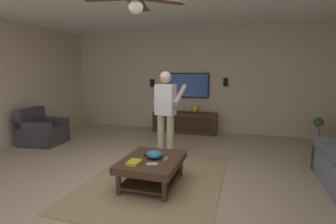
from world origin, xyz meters
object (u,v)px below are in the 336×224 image
at_px(potted_plant_short, 318,124).
at_px(wall_speaker_left, 226,82).
at_px(media_console, 185,122).
at_px(ceiling_fan, 135,0).
at_px(armchair, 42,132).
at_px(coffee_table, 152,165).
at_px(remote_grey, 166,159).
at_px(remote_black, 149,155).
at_px(tv, 187,85).
at_px(person_standing, 166,109).
at_px(remote_white, 152,164).
at_px(vase_round, 195,109).
at_px(bowl, 155,154).
at_px(book, 134,162).
at_px(wall_speaker_right, 152,83).

distance_m(potted_plant_short, wall_speaker_left, 2.35).
bearing_deg(media_console, ceiling_fan, 4.90).
xyz_separation_m(armchair, coffee_table, (-1.26, -3.15, 0.02)).
height_order(armchair, remote_grey, armchair).
distance_m(remote_grey, wall_speaker_left, 3.68).
distance_m(potted_plant_short, remote_grey, 4.08).
bearing_deg(remote_black, wall_speaker_left, -132.44).
bearing_deg(wall_speaker_left, media_console, 103.89).
relative_size(tv, person_standing, 0.73).
xyz_separation_m(remote_grey, ceiling_fan, (-0.56, 0.17, 2.00)).
bearing_deg(tv, remote_white, 5.81).
bearing_deg(ceiling_fan, tv, 4.61).
bearing_deg(coffee_table, media_console, 5.10).
bearing_deg(person_standing, remote_white, -160.36).
height_order(remote_white, vase_round, vase_round).
bearing_deg(remote_white, vase_round, 70.37).
height_order(coffee_table, remote_white, remote_white).
height_order(media_console, tv, tv).
bearing_deg(ceiling_fan, bowl, 0.77).
bearing_deg(tv, media_console, 0.00).
relative_size(book, vase_round, 1.00).
bearing_deg(remote_white, wall_speaker_left, 58.94).
distance_m(vase_round, ceiling_fan, 4.21).
xyz_separation_m(wall_speaker_left, ceiling_fan, (-4.08, 0.70, 1.05)).
distance_m(armchair, person_standing, 3.03).
bearing_deg(vase_round, remote_white, -178.29).
distance_m(person_standing, ceiling_fan, 2.36).
bearing_deg(book, wall_speaker_left, -12.74).
distance_m(tv, vase_round, 0.70).
relative_size(coffee_table, wall_speaker_left, 4.55).
distance_m(media_console, remote_grey, 3.31).
bearing_deg(potted_plant_short, media_console, 87.05).
bearing_deg(remote_white, media_console, 74.87).
bearing_deg(wall_speaker_right, remote_grey, -156.56).
xyz_separation_m(coffee_table, remote_grey, (0.01, -0.21, 0.12)).
xyz_separation_m(remote_grey, wall_speaker_right, (3.52, 1.53, 0.90)).
xyz_separation_m(remote_black, wall_speaker_left, (3.42, -0.83, 0.95)).
relative_size(potted_plant_short, wall_speaker_left, 2.79).
xyz_separation_m(potted_plant_short, wall_speaker_left, (0.42, 2.12, 0.92)).
bearing_deg(bowl, ceiling_fan, -179.23).
distance_m(person_standing, wall_speaker_left, 2.48).
height_order(tv, person_standing, person_standing).
relative_size(vase_round, wall_speaker_left, 1.00).
relative_size(tv, ceiling_fan, 1.00).
relative_size(media_console, potted_plant_short, 2.77).
xyz_separation_m(person_standing, vase_round, (2.01, -0.18, -0.27)).
height_order(person_standing, wall_speaker_left, person_standing).
distance_m(person_standing, wall_speaker_right, 2.55).
height_order(bowl, wall_speaker_left, wall_speaker_left).
xyz_separation_m(media_console, ceiling_fan, (-3.82, -0.33, 2.13)).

